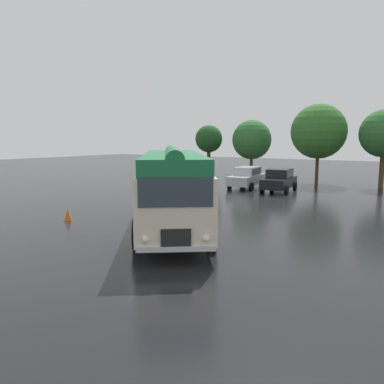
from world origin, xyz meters
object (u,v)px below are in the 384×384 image
car_mid_left (279,180)px  traffic_cone (68,215)px  vintage_bus (173,185)px  car_near_left (247,177)px

car_mid_left → traffic_cone: size_ratio=7.89×
vintage_bus → car_mid_left: (-0.28, 13.63, -1.05)m
vintage_bus → traffic_cone: bearing=-163.8°
traffic_cone → vintage_bus: bearing=16.2°
vintage_bus → car_mid_left: 13.67m
traffic_cone → car_mid_left: bearing=72.4°
car_near_left → car_mid_left: same height
car_near_left → vintage_bus: bearing=-77.7°
car_near_left → car_mid_left: size_ratio=0.99×
vintage_bus → car_mid_left: bearing=91.2°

